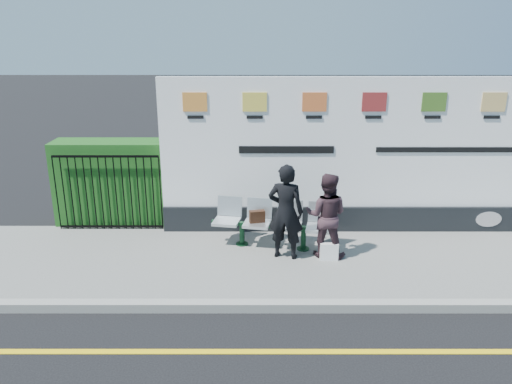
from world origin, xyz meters
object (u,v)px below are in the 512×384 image
(billboard, at_px, (369,166))
(bench, at_px, (272,235))
(woman_right, at_px, (326,215))
(woman_left, at_px, (286,212))

(billboard, relative_size, bench, 3.67)
(woman_right, bearing_deg, woman_left, 19.03)
(woman_right, bearing_deg, bench, -6.87)
(woman_left, bearing_deg, woman_right, -161.64)
(billboard, distance_m, bench, 2.32)
(woman_right, bearing_deg, billboard, -114.15)
(woman_left, distance_m, woman_right, 0.72)
(woman_left, relative_size, woman_right, 1.12)
(woman_left, xyz_separation_m, woman_right, (0.71, 0.06, -0.09))
(bench, height_order, woman_right, woman_right)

